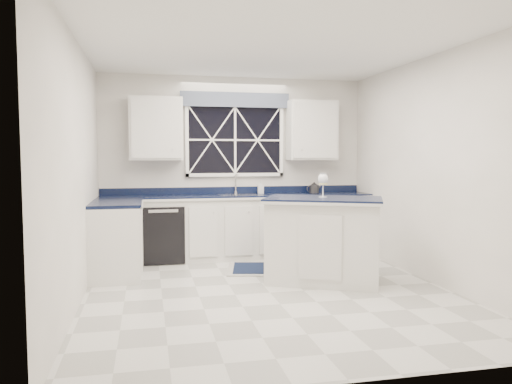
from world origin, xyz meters
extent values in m
plane|color=silver|center=(0.00, 0.00, 0.00)|extent=(4.50, 4.50, 0.00)
cube|color=white|center=(0.00, 2.25, 1.35)|extent=(4.00, 0.10, 2.70)
cube|color=silver|center=(0.00, 1.95, 0.45)|extent=(3.98, 0.60, 0.90)
cube|color=silver|center=(-1.70, 1.15, 0.45)|extent=(0.60, 1.00, 0.90)
cube|color=black|center=(0.00, 1.95, 0.92)|extent=(3.98, 0.64, 0.04)
cube|color=black|center=(-1.10, 1.95, 0.41)|extent=(0.60, 0.58, 0.82)
cube|color=black|center=(0.00, 2.22, 1.75)|extent=(1.40, 0.02, 1.00)
cube|color=slate|center=(0.00, 2.16, 2.35)|extent=(1.65, 0.04, 0.22)
cube|color=silver|center=(-1.18, 2.08, 1.90)|extent=(0.75, 0.34, 0.90)
cube|color=silver|center=(1.18, 2.08, 1.90)|extent=(0.75, 0.34, 0.90)
cylinder|color=#B5B5B7|center=(0.00, 2.17, 0.96)|extent=(0.05, 0.05, 0.04)
cylinder|color=#B5B5B7|center=(0.00, 2.17, 1.10)|extent=(0.02, 0.02, 0.28)
cylinder|color=#B5B5B7|center=(0.00, 2.08, 1.23)|extent=(0.02, 0.18, 0.02)
cube|color=silver|center=(0.74, 0.35, 0.49)|extent=(1.49, 1.23, 0.97)
cube|color=black|center=(0.74, 0.35, 0.99)|extent=(1.58, 1.32, 0.04)
cube|color=#A3A39E|center=(0.38, 1.08, 0.01)|extent=(1.48, 1.08, 0.01)
cube|color=#101D38|center=(0.38, 1.08, 0.02)|extent=(1.31, 0.90, 0.01)
cylinder|color=#2B2B2D|center=(1.21, 2.04, 1.00)|extent=(0.16, 0.16, 0.12)
cone|color=#2B2B2D|center=(1.21, 2.04, 1.09)|extent=(0.13, 0.13, 0.05)
torus|color=#2B2B2D|center=(1.13, 2.03, 1.01)|extent=(0.10, 0.03, 0.10)
cylinder|color=#2B2B2D|center=(1.29, 2.05, 1.02)|extent=(0.06, 0.02, 0.08)
cylinder|color=white|center=(0.76, 0.41, 1.02)|extent=(0.10, 0.10, 0.01)
cylinder|color=white|center=(0.76, 0.41, 1.10)|extent=(0.02, 0.02, 0.16)
ellipsoid|color=white|center=(0.76, 0.41, 1.23)|extent=(0.12, 0.12, 0.16)
cylinder|color=#EAE37C|center=(0.76, 0.41, 1.20)|extent=(0.10, 0.10, 0.07)
imported|color=silver|center=(0.37, 2.10, 1.03)|extent=(0.09, 0.09, 0.19)
camera|label=1|loc=(-1.31, -5.27, 1.52)|focal=35.00mm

